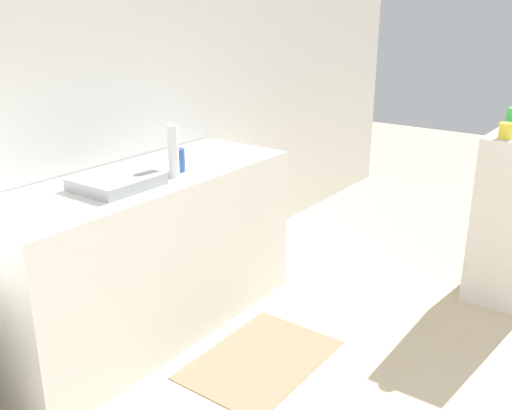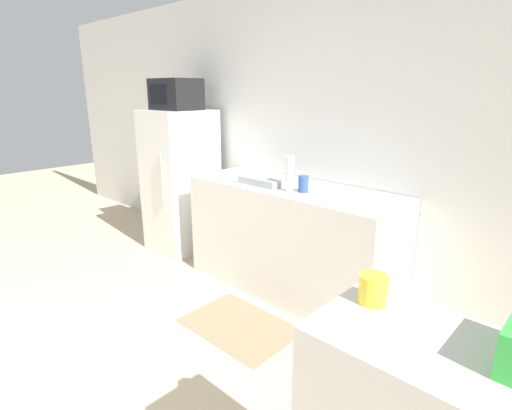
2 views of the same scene
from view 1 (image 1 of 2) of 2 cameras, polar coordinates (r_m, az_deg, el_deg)
The scene contains 7 objects.
wall_back at distance 3.14m, azimuth -21.44°, elevation 8.91°, with size 8.00×0.06×2.60m, color silver.
counter at distance 3.30m, azimuth -10.85°, elevation -4.88°, with size 1.86×0.67×0.93m, color silver.
sink_basin at distance 2.96m, azimuth -13.75°, elevation 2.29°, with size 0.39×0.34×0.06m, color #9EA3A8.
bottle_tall at distance 3.06m, azimuth -8.29°, elevation 5.33°, with size 0.06×0.06×0.28m, color silver.
bottle_short at distance 3.18m, azimuth -7.83°, elevation 4.47°, with size 0.08×0.08×0.13m, color #2D4C8C.
jar at distance 3.65m, azimuth 23.76°, elevation 6.81°, with size 0.09×0.09×0.09m, color yellow.
kitchen_rug at distance 3.17m, azimuth 0.45°, elevation -15.15°, with size 0.83×0.56×0.01m, color #937A5B.
Camera 1 is at (-1.65, 0.45, 1.79)m, focal length 40.00 mm.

